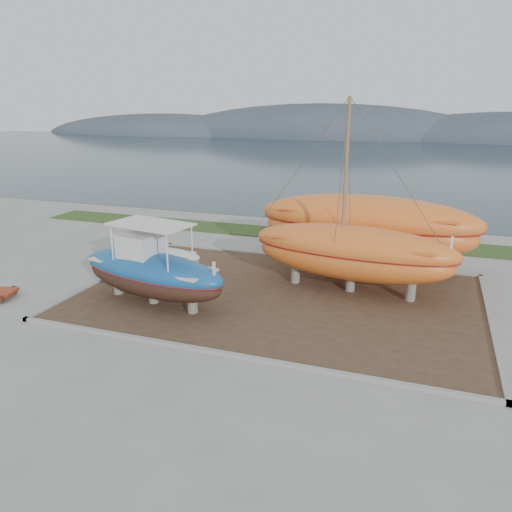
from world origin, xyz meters
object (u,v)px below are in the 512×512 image
(white_dinghy, at_px, (164,260))
(orange_sailboat, at_px, (355,199))
(blue_caique, at_px, (152,264))
(orange_bare_hull, at_px, (366,233))

(white_dinghy, bearing_deg, orange_sailboat, 0.92)
(blue_caique, relative_size, orange_bare_hull, 0.64)
(blue_caique, relative_size, white_dinghy, 1.81)
(blue_caique, xyz_separation_m, white_dinghy, (-1.74, 3.98, -1.20))
(orange_sailboat, bearing_deg, blue_caique, -145.18)
(white_dinghy, height_order, orange_sailboat, orange_sailboat)
(white_dinghy, relative_size, orange_sailboat, 0.43)
(orange_bare_hull, bearing_deg, white_dinghy, -153.25)
(blue_caique, distance_m, orange_sailboat, 9.61)
(blue_caique, bearing_deg, orange_sailboat, 39.70)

